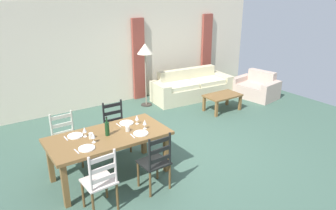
# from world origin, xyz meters

# --- Properties ---
(ground_plane) EXTENTS (9.60, 9.60, 0.02)m
(ground_plane) POSITION_xyz_m (0.00, 0.00, -0.01)
(ground_plane) COLOR #3C584A
(wall_far) EXTENTS (9.60, 0.16, 2.70)m
(wall_far) POSITION_xyz_m (0.00, 3.30, 1.35)
(wall_far) COLOR beige
(wall_far) RESTS_ON ground_plane
(curtain_panel_left) EXTENTS (0.35, 0.08, 2.20)m
(curtain_panel_left) POSITION_xyz_m (0.86, 3.16, 1.10)
(curtain_panel_left) COLOR brown
(curtain_panel_left) RESTS_ON ground_plane
(curtain_panel_right) EXTENTS (0.35, 0.08, 2.20)m
(curtain_panel_right) POSITION_xyz_m (3.26, 3.16, 1.10)
(curtain_panel_right) COLOR brown
(curtain_panel_right) RESTS_ON ground_plane
(dining_table) EXTENTS (1.90, 0.96, 0.75)m
(dining_table) POSITION_xyz_m (-1.49, -0.05, 0.66)
(dining_table) COLOR brown
(dining_table) RESTS_ON ground_plane
(dining_chair_near_left) EXTENTS (0.44, 0.42, 0.96)m
(dining_chair_near_left) POSITION_xyz_m (-1.96, -0.79, 0.48)
(dining_chair_near_left) COLOR beige
(dining_chair_near_left) RESTS_ON ground_plane
(dining_chair_near_right) EXTENTS (0.44, 0.42, 0.96)m
(dining_chair_near_right) POSITION_xyz_m (-1.07, -0.78, 0.48)
(dining_chair_near_right) COLOR black
(dining_chair_near_right) RESTS_ON ground_plane
(dining_chair_far_left) EXTENTS (0.43, 0.41, 0.96)m
(dining_chair_far_left) POSITION_xyz_m (-1.97, 0.69, 0.48)
(dining_chair_far_left) COLOR beige
(dining_chair_far_left) RESTS_ON ground_plane
(dining_chair_far_right) EXTENTS (0.43, 0.41, 0.96)m
(dining_chair_far_right) POSITION_xyz_m (-1.01, 0.72, 0.48)
(dining_chair_far_right) COLOR black
(dining_chair_far_right) RESTS_ON ground_plane
(dinner_plate_near_left) EXTENTS (0.24, 0.24, 0.02)m
(dinner_plate_near_left) POSITION_xyz_m (-1.94, -0.30, 0.76)
(dinner_plate_near_left) COLOR white
(dinner_plate_near_left) RESTS_ON dining_table
(fork_near_left) EXTENTS (0.03, 0.17, 0.01)m
(fork_near_left) POSITION_xyz_m (-2.09, -0.30, 0.75)
(fork_near_left) COLOR silver
(fork_near_left) RESTS_ON dining_table
(dinner_plate_near_right) EXTENTS (0.24, 0.24, 0.02)m
(dinner_plate_near_right) POSITION_xyz_m (-1.04, -0.30, 0.76)
(dinner_plate_near_right) COLOR white
(dinner_plate_near_right) RESTS_ON dining_table
(fork_near_right) EXTENTS (0.03, 0.17, 0.01)m
(fork_near_right) POSITION_xyz_m (-1.19, -0.30, 0.75)
(fork_near_right) COLOR silver
(fork_near_right) RESTS_ON dining_table
(dinner_plate_far_left) EXTENTS (0.24, 0.24, 0.02)m
(dinner_plate_far_left) POSITION_xyz_m (-1.94, 0.20, 0.76)
(dinner_plate_far_left) COLOR white
(dinner_plate_far_left) RESTS_ON dining_table
(fork_far_left) EXTENTS (0.02, 0.17, 0.01)m
(fork_far_left) POSITION_xyz_m (-2.09, 0.20, 0.75)
(fork_far_left) COLOR silver
(fork_far_left) RESTS_ON dining_table
(dinner_plate_far_right) EXTENTS (0.24, 0.24, 0.02)m
(dinner_plate_far_right) POSITION_xyz_m (-1.04, 0.20, 0.76)
(dinner_plate_far_right) COLOR white
(dinner_plate_far_right) RESTS_ON dining_table
(fork_far_right) EXTENTS (0.02, 0.17, 0.01)m
(fork_far_right) POSITION_xyz_m (-1.19, 0.20, 0.75)
(fork_far_right) COLOR silver
(fork_far_right) RESTS_ON dining_table
(wine_bottle) EXTENTS (0.07, 0.07, 0.32)m
(wine_bottle) POSITION_xyz_m (-1.50, -0.05, 0.87)
(wine_bottle) COLOR #143819
(wine_bottle) RESTS_ON dining_table
(wine_glass_near_left) EXTENTS (0.06, 0.06, 0.16)m
(wine_glass_near_left) POSITION_xyz_m (-1.78, -0.16, 0.86)
(wine_glass_near_left) COLOR white
(wine_glass_near_left) RESTS_ON dining_table
(wine_glass_near_right) EXTENTS (0.06, 0.06, 0.16)m
(wine_glass_near_right) POSITION_xyz_m (-0.89, -0.16, 0.86)
(wine_glass_near_right) COLOR white
(wine_glass_near_right) RESTS_ON dining_table
(wine_glass_far_left) EXTENTS (0.06, 0.06, 0.16)m
(wine_glass_far_left) POSITION_xyz_m (-1.82, 0.10, 0.86)
(wine_glass_far_left) COLOR white
(wine_glass_far_left) RESTS_ON dining_table
(wine_glass_far_right) EXTENTS (0.06, 0.06, 0.16)m
(wine_glass_far_right) POSITION_xyz_m (-0.90, 0.08, 0.86)
(wine_glass_far_right) COLOR white
(wine_glass_far_right) RESTS_ON dining_table
(coffee_cup_primary) EXTENTS (0.07, 0.07, 0.09)m
(coffee_cup_primary) POSITION_xyz_m (-1.17, -0.09, 0.80)
(coffee_cup_primary) COLOR beige
(coffee_cup_primary) RESTS_ON dining_table
(coffee_cup_secondary) EXTENTS (0.07, 0.07, 0.09)m
(coffee_cup_secondary) POSITION_xyz_m (-1.76, -0.01, 0.80)
(coffee_cup_secondary) COLOR beige
(coffee_cup_secondary) RESTS_ON dining_table
(couch) EXTENTS (2.33, 0.97, 0.80)m
(couch) POSITION_xyz_m (2.06, 2.36, 0.29)
(couch) COLOR beige
(couch) RESTS_ON ground_plane
(coffee_table) EXTENTS (0.90, 0.56, 0.42)m
(coffee_table) POSITION_xyz_m (2.11, 1.15, 0.36)
(coffee_table) COLOR brown
(coffee_table) RESTS_ON ground_plane
(armchair_upholstered) EXTENTS (0.97, 1.27, 0.72)m
(armchair_upholstered) POSITION_xyz_m (3.67, 1.41, 0.25)
(armchair_upholstered) COLOR #BFA494
(armchair_upholstered) RESTS_ON ground_plane
(standing_lamp) EXTENTS (0.40, 0.40, 1.64)m
(standing_lamp) POSITION_xyz_m (0.71, 2.55, 1.41)
(standing_lamp) COLOR #332D28
(standing_lamp) RESTS_ON ground_plane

